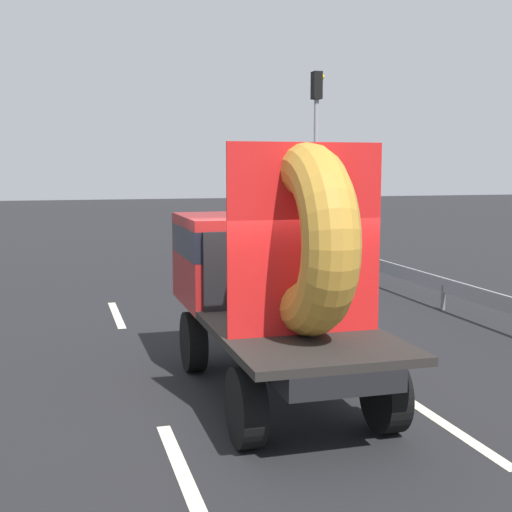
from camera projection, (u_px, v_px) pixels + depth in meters
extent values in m
plane|color=black|center=(274.00, 401.00, 9.38)|extent=(120.00, 120.00, 0.00)
cylinder|color=black|center=(194.00, 341.00, 10.75)|extent=(0.28, 0.91, 0.91)
cylinder|color=black|center=(298.00, 334.00, 11.21)|extent=(0.28, 0.91, 0.91)
cylinder|color=black|center=(246.00, 407.00, 7.81)|extent=(0.28, 0.91, 0.91)
cylinder|color=black|center=(385.00, 394.00, 8.27)|extent=(0.28, 0.91, 0.91)
cube|color=black|center=(276.00, 331.00, 9.48)|extent=(1.30, 4.96, 0.25)
cube|color=maroon|center=(247.00, 259.00, 10.82)|extent=(2.00, 1.95, 1.35)
cube|color=black|center=(248.00, 240.00, 10.74)|extent=(2.02, 1.85, 0.44)
cube|color=black|center=(300.00, 335.00, 8.53)|extent=(2.00, 3.01, 0.10)
cube|color=black|center=(266.00, 270.00, 9.85)|extent=(1.80, 0.08, 1.10)
torus|color=#B7842D|center=(305.00, 240.00, 8.24)|extent=(0.64, 2.27, 2.27)
cube|color=red|center=(305.00, 240.00, 8.24)|extent=(1.90, 0.03, 2.27)
cylinder|color=black|center=(237.00, 258.00, 21.87)|extent=(0.21, 0.60, 0.60)
cylinder|color=black|center=(282.00, 256.00, 22.27)|extent=(0.21, 0.60, 0.60)
cylinder|color=black|center=(260.00, 269.00, 19.46)|extent=(0.21, 0.60, 0.60)
cylinder|color=black|center=(310.00, 267.00, 19.86)|extent=(0.21, 0.60, 0.60)
cube|color=black|center=(272.00, 253.00, 20.83)|extent=(1.69, 3.95, 0.52)
cube|color=black|center=(273.00, 237.00, 20.68)|extent=(1.52, 2.21, 0.47)
cylinder|color=gray|center=(316.00, 180.00, 23.69)|extent=(0.16, 0.16, 5.34)
cube|color=black|center=(317.00, 85.00, 23.29)|extent=(0.30, 0.36, 0.90)
sphere|color=yellow|center=(322.00, 77.00, 23.30)|extent=(0.20, 0.20, 0.20)
cube|color=gray|center=(497.00, 301.00, 13.46)|extent=(0.06, 15.50, 0.32)
cylinder|color=slate|center=(443.00, 297.00, 15.34)|extent=(0.10, 0.10, 0.55)
cylinder|color=slate|center=(368.00, 272.00, 19.04)|extent=(0.10, 0.10, 0.55)
cube|color=beige|center=(181.00, 469.00, 7.27)|extent=(0.16, 2.50, 0.01)
cube|color=beige|center=(116.00, 314.00, 14.87)|extent=(0.16, 2.70, 0.01)
cube|color=beige|center=(446.00, 425.00, 8.52)|extent=(0.16, 2.71, 0.01)
cube|color=beige|center=(267.00, 307.00, 15.71)|extent=(0.16, 2.28, 0.01)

